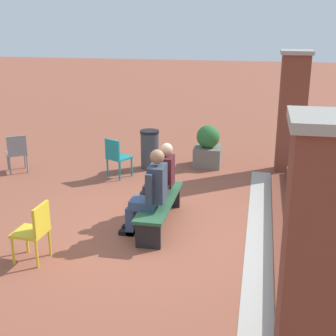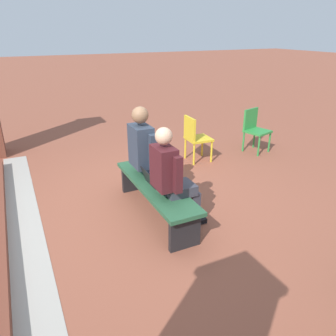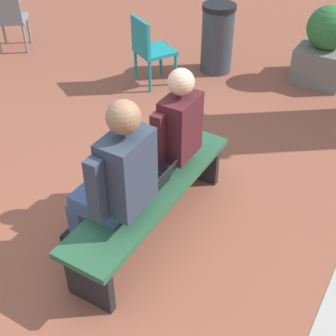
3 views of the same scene
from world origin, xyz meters
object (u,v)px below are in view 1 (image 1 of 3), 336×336
object	(u,v)px
person_adult	(150,190)
plastic_chair_mid_courtyard	(35,229)
bench	(160,205)
planter	(208,147)
laptop	(160,197)
plastic_chair_near_bench_left	(117,155)
litter_bin	(150,149)
plastic_chair_far_right	(17,151)
person_student	(160,178)

from	to	relation	value
person_adult	plastic_chair_mid_courtyard	xyz separation A→B (m)	(1.10, -1.36, -0.25)
bench	planter	xyz separation A→B (m)	(-3.33, 0.39, 0.08)
laptop	planter	world-z (taller)	planter
laptop	person_adult	bearing A→B (deg)	-13.27
plastic_chair_near_bench_left	litter_bin	xyz separation A→B (m)	(-0.76, 0.53, -0.05)
laptop	planter	xyz separation A→B (m)	(-3.33, 0.37, -0.06)
bench	litter_bin	world-z (taller)	litter_bin
planter	litter_bin	xyz separation A→B (m)	(0.41, -1.25, -0.00)
plastic_chair_far_right	plastic_chair_mid_courtyard	bearing A→B (deg)	31.76
plastic_chair_mid_courtyard	litter_bin	distance (m)	4.41
person_student	litter_bin	world-z (taller)	person_student
bench	planter	world-z (taller)	planter
person_student	litter_bin	xyz separation A→B (m)	(-2.56, -0.80, -0.26)
plastic_chair_mid_courtyard	planter	bearing A→B (deg)	159.20
person_adult	plastic_chair_near_bench_left	distance (m)	2.84
litter_bin	plastic_chair_near_bench_left	bearing A→B (deg)	-34.67
person_student	plastic_chair_near_bench_left	bearing A→B (deg)	-143.60
planter	litter_bin	bearing A→B (deg)	-71.84
person_adult	planter	bearing A→B (deg)	172.94
planter	person_adult	bearing A→B (deg)	-7.06
person_student	laptop	bearing A→B (deg)	11.99
bench	litter_bin	bearing A→B (deg)	-163.55
person_student	plastic_chair_near_bench_left	distance (m)	2.24
person_adult	plastic_chair_mid_courtyard	size ratio (longest dim) A/B	1.64
bench	litter_bin	size ratio (longest dim) A/B	2.09
planter	plastic_chair_mid_courtyard	bearing A→B (deg)	-20.80
plastic_chair_near_bench_left	plastic_chair_far_right	bearing A→B (deg)	-87.04
plastic_chair_far_right	planter	world-z (taller)	planter
laptop	litter_bin	xyz separation A→B (m)	(-2.92, -0.87, -0.07)
person_student	laptop	world-z (taller)	person_student
bench	person_adult	bearing A→B (deg)	-11.23
plastic_chair_mid_courtyard	planter	distance (m)	5.11
person_student	person_adult	distance (m)	0.71
person_student	plastic_chair_mid_courtyard	distance (m)	2.28
bench	plastic_chair_far_right	world-z (taller)	plastic_chair_far_right
plastic_chair_mid_courtyard	person_student	bearing A→B (deg)	142.95
bench	plastic_chair_far_right	bearing A→B (deg)	-119.60
person_student	plastic_chair_near_bench_left	size ratio (longest dim) A/B	1.54
plastic_chair_far_right	litter_bin	bearing A→B (deg)	107.83
person_adult	plastic_chair_near_bench_left	xyz separation A→B (m)	(-2.50, -1.32, -0.25)
planter	litter_bin	world-z (taller)	planter
person_student	plastic_chair_mid_courtyard	world-z (taller)	person_student
person_adult	plastic_chair_near_bench_left	bearing A→B (deg)	-152.19
bench	plastic_chair_near_bench_left	world-z (taller)	plastic_chair_near_bench_left
litter_bin	planter	bearing A→B (deg)	108.16
person_student	planter	xyz separation A→B (m)	(-2.97, 0.45, -0.26)
plastic_chair_near_bench_left	planter	distance (m)	2.13
person_adult	laptop	bearing A→B (deg)	166.73
planter	person_student	bearing A→B (deg)	-8.62
plastic_chair_far_right	planter	bearing A→B (deg)	107.93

